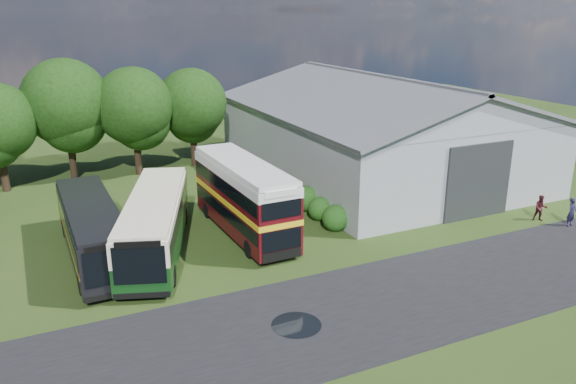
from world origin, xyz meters
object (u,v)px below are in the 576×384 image
storage_shed (375,123)px  bus_maroon_double (244,198)px  bus_green_single (155,223)px  visitor_b (541,208)px  bus_dark_single (92,230)px  visitor_a (572,212)px

storage_shed → bus_maroon_double: size_ratio=2.36×
storage_shed → bus_maroon_double: storage_shed is taller
bus_green_single → visitor_b: (23.58, -5.63, -0.92)m
bus_green_single → bus_dark_single: size_ratio=1.07×
bus_dark_single → visitor_b: (26.86, -6.29, -0.83)m
storage_shed → visitor_a: (4.33, -15.82, -3.24)m
bus_green_single → visitor_a: bearing=3.0°
bus_maroon_double → visitor_b: bearing=-20.7°
bus_green_single → bus_dark_single: 3.35m
visitor_b → bus_green_single: bearing=-160.8°
bus_maroon_double → visitor_a: bearing=-23.9°
storage_shed → visitor_a: storage_shed is taller
storage_shed → visitor_b: 15.06m
storage_shed → visitor_b: size_ratio=14.56×
storage_shed → visitor_b: storage_shed is taller
bus_maroon_double → visitor_a: bus_maroon_double is taller
storage_shed → bus_green_single: bearing=-156.8°
bus_maroon_double → visitor_a: 20.60m
bus_maroon_double → visitor_a: (19.02, -7.81, -1.31)m
storage_shed → visitor_a: size_ratio=13.35×
bus_maroon_double → bus_green_single: bearing=-174.8°
visitor_b → bus_dark_single: bearing=-160.6°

